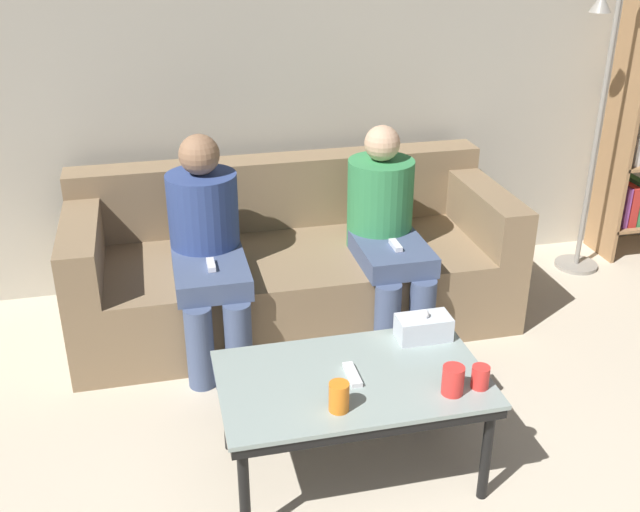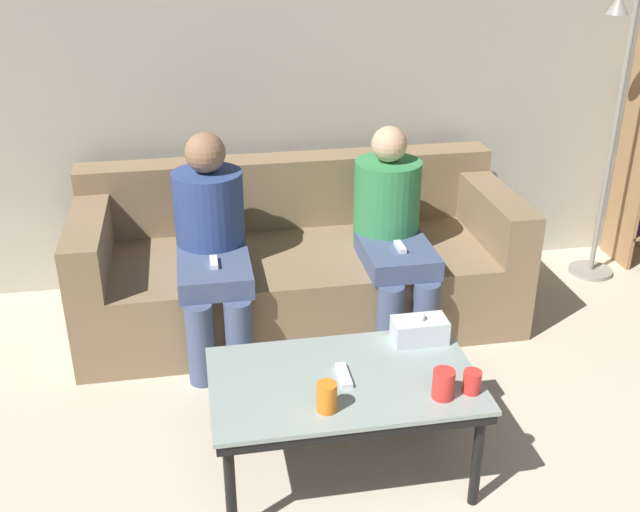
# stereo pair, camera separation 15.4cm
# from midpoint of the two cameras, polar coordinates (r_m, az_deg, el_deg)

# --- Properties ---
(wall_back) EXTENTS (12.00, 0.06, 2.60)m
(wall_back) POSITION_cam_midpoint_polar(r_m,az_deg,el_deg) (4.26, -4.96, 14.77)
(wall_back) COLOR #B7B2A3
(wall_back) RESTS_ON ground_plane
(couch) EXTENTS (2.30, 0.93, 0.80)m
(couch) POSITION_cam_midpoint_polar(r_m,az_deg,el_deg) (4.07, -3.30, -0.63)
(couch) COLOR #897051
(couch) RESTS_ON ground_plane
(coffee_table) EXTENTS (1.01, 0.61, 0.46)m
(coffee_table) POSITION_cam_midpoint_polar(r_m,az_deg,el_deg) (2.89, 0.90, -9.93)
(coffee_table) COLOR #8C9E99
(coffee_table) RESTS_ON ground_plane
(cup_near_left) EXTENTS (0.07, 0.07, 0.11)m
(cup_near_left) POSITION_cam_midpoint_polar(r_m,az_deg,el_deg) (2.66, -0.23, -10.70)
(cup_near_left) COLOR orange
(cup_near_left) RESTS_ON coffee_table
(cup_near_right) EXTENTS (0.07, 0.07, 0.09)m
(cup_near_right) POSITION_cam_midpoint_polar(r_m,az_deg,el_deg) (2.83, 10.58, -9.07)
(cup_near_right) COLOR red
(cup_near_right) RESTS_ON coffee_table
(cup_far_center) EXTENTS (0.08, 0.08, 0.11)m
(cup_far_center) POSITION_cam_midpoint_polar(r_m,az_deg,el_deg) (2.78, 8.51, -9.36)
(cup_far_center) COLOR red
(cup_far_center) RESTS_ON coffee_table
(tissue_box) EXTENTS (0.22, 0.12, 0.13)m
(tissue_box) POSITION_cam_midpoint_polar(r_m,az_deg,el_deg) (3.09, 6.47, -5.43)
(tissue_box) COLOR silver
(tissue_box) RESTS_ON coffee_table
(game_remote) EXTENTS (0.04, 0.15, 0.02)m
(game_remote) POSITION_cam_midpoint_polar(r_m,az_deg,el_deg) (2.86, 0.91, -9.05)
(game_remote) COLOR white
(game_remote) RESTS_ON coffee_table
(standing_lamp) EXTENTS (0.31, 0.26, 1.84)m
(standing_lamp) POSITION_cam_midpoint_polar(r_m,az_deg,el_deg) (4.61, 20.11, 12.06)
(standing_lamp) COLOR gray
(standing_lamp) RESTS_ON ground_plane
(seated_person_left_end) EXTENTS (0.35, 0.72, 1.08)m
(seated_person_left_end) POSITION_cam_midpoint_polar(r_m,az_deg,el_deg) (3.71, -9.80, 1.13)
(seated_person_left_end) COLOR #47567A
(seated_person_left_end) RESTS_ON ground_plane
(seated_person_mid_left) EXTENTS (0.34, 0.70, 1.07)m
(seated_person_mid_left) POSITION_cam_midpoint_polar(r_m,az_deg,el_deg) (3.86, 3.90, 2.33)
(seated_person_mid_left) COLOR #47567A
(seated_person_mid_left) RESTS_ON ground_plane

